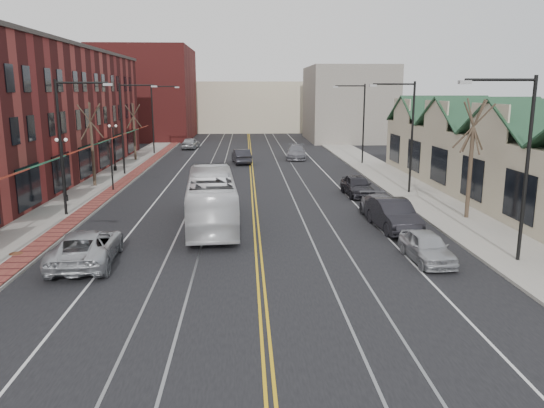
{
  "coord_description": "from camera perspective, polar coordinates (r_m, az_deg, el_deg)",
  "views": [
    {
      "loc": [
        -0.56,
        -15.95,
        7.53
      ],
      "look_at": [
        0.73,
        9.71,
        2.0
      ],
      "focal_mm": 35.0,
      "sensor_mm": 36.0,
      "label": 1
    }
  ],
  "objects": [
    {
      "name": "backdrop_right",
      "position": [
        82.45,
        8.15,
        10.62
      ],
      "size": [
        12.0,
        16.0,
        11.0
      ],
      "primitive_type": "cube",
      "color": "slate",
      "rests_on": "ground"
    },
    {
      "name": "streetlight_l_2",
      "position": [
        49.14,
        -15.37,
        8.8
      ],
      "size": [
        3.33,
        0.25,
        8.0
      ],
      "color": "black",
      "rests_on": "sidewalk_left"
    },
    {
      "name": "manhole_far",
      "position": [
        27.22,
        -25.85,
        -4.82
      ],
      "size": [
        0.6,
        0.6,
        0.02
      ],
      "primitive_type": "cylinder",
      "color": "#592D19",
      "rests_on": "sidewalk_left"
    },
    {
      "name": "lamppost_l_3",
      "position": [
        51.7,
        -16.63,
        5.73
      ],
      "size": [
        0.84,
        0.28,
        4.27
      ],
      "color": "black",
      "rests_on": "sidewalk_left"
    },
    {
      "name": "streetlight_r_0",
      "position": [
        24.95,
        24.98,
        5.26
      ],
      "size": [
        3.33,
        0.25,
        8.0
      ],
      "color": "black",
      "rests_on": "sidewalk_right"
    },
    {
      "name": "tree_right_mid",
      "position": [
        32.89,
        20.62,
        4.77
      ],
      "size": [
        1.9,
        1.46,
        6.93
      ],
      "color": "#382B21",
      "rests_on": "sidewalk_right"
    },
    {
      "name": "streetlight_l_1",
      "position": [
        33.72,
        -21.15,
        7.08
      ],
      "size": [
        3.33,
        0.25,
        8.0
      ],
      "color": "black",
      "rests_on": "sidewalk_left"
    },
    {
      "name": "streetlight_r_2",
      "position": [
        55.24,
        9.39,
        9.39
      ],
      "size": [
        3.33,
        0.25,
        8.0
      ],
      "color": "black",
      "rests_on": "sidewalk_right"
    },
    {
      "name": "sidewalk_right",
      "position": [
        38.8,
        16.08,
        0.59
      ],
      "size": [
        4.0,
        120.0,
        0.15
      ],
      "primitive_type": "cube",
      "color": "gray",
      "rests_on": "ground"
    },
    {
      "name": "parked_car_c",
      "position": [
        32.11,
        11.74,
        -0.42
      ],
      "size": [
        2.05,
        4.77,
        1.37
      ],
      "primitive_type": "imported",
      "rotation": [
        0.0,
        0.0,
        0.03
      ],
      "color": "slate",
      "rests_on": "ground"
    },
    {
      "name": "backdrop_left",
      "position": [
        87.32,
        -13.32,
        11.49
      ],
      "size": [
        14.0,
        18.0,
        14.0
      ],
      "primitive_type": "cube",
      "color": "maroon",
      "rests_on": "ground"
    },
    {
      "name": "building_left",
      "position": [
        46.78,
        -26.39,
        8.42
      ],
      "size": [
        10.0,
        50.0,
        11.0
      ],
      "primitive_type": "cube",
      "color": "maroon",
      "rests_on": "ground"
    },
    {
      "name": "backdrop_mid",
      "position": [
        100.99,
        -2.59,
        10.42
      ],
      "size": [
        22.0,
        14.0,
        9.0
      ],
      "primitive_type": "cube",
      "color": "#B7AD8D",
      "rests_on": "ground"
    },
    {
      "name": "tree_left_far",
      "position": [
        59.32,
        -14.61,
        7.65
      ],
      "size": [
        1.66,
        1.28,
        6.02
      ],
      "color": "#382B21",
      "rests_on": "sidewalk_left"
    },
    {
      "name": "sidewalk_left",
      "position": [
        38.45,
        -20.12,
        0.22
      ],
      "size": [
        4.0,
        120.0,
        0.15
      ],
      "primitive_type": "cube",
      "color": "gray",
      "rests_on": "ground"
    },
    {
      "name": "tree_left_near",
      "position": [
        43.8,
        -18.79,
        6.25
      ],
      "size": [
        1.78,
        1.37,
        6.48
      ],
      "color": "#382B21",
      "rests_on": "sidewalk_left"
    },
    {
      "name": "parked_suv",
      "position": [
        24.78,
        -19.34,
        -4.39
      ],
      "size": [
        2.95,
        5.72,
        1.54
      ],
      "primitive_type": "imported",
      "rotation": [
        0.0,
        0.0,
        3.21
      ],
      "color": "#AAADB1",
      "rests_on": "ground"
    },
    {
      "name": "parked_car_d",
      "position": [
        38.88,
        9.14,
        1.96
      ],
      "size": [
        1.98,
        4.52,
        1.51
      ],
      "primitive_type": "imported",
      "rotation": [
        0.0,
        0.0,
        0.04
      ],
      "color": "#232228",
      "rests_on": "ground"
    },
    {
      "name": "parked_car_a",
      "position": [
        24.72,
        16.33,
        -4.44
      ],
      "size": [
        1.77,
        4.06,
        1.36
      ],
      "primitive_type": "imported",
      "rotation": [
        0.0,
        0.0,
        0.04
      ],
      "color": "#A5A7AC",
      "rests_on": "ground"
    },
    {
      "name": "parked_car_b",
      "position": [
        29.8,
        12.9,
        -1.15
      ],
      "size": [
        2.12,
        5.17,
        1.67
      ],
      "primitive_type": "imported",
      "rotation": [
        0.0,
        0.0,
        0.07
      ],
      "color": "black",
      "rests_on": "ground"
    },
    {
      "name": "streetlight_r_1",
      "position": [
        39.76,
        14.25,
        8.17
      ],
      "size": [
        3.33,
        0.25,
        8.0
      ],
      "color": "black",
      "rests_on": "sidewalk_right"
    },
    {
      "name": "distant_car_right",
      "position": [
        59.36,
        2.61,
        5.6
      ],
      "size": [
        2.64,
        5.46,
        1.53
      ],
      "primitive_type": "imported",
      "rotation": [
        0.0,
        0.0,
        -0.1
      ],
      "color": "slate",
      "rests_on": "ground"
    },
    {
      "name": "distant_car_far",
      "position": [
        70.33,
        -8.74,
        6.49
      ],
      "size": [
        2.28,
        4.64,
        1.52
      ],
      "primitive_type": "imported",
      "rotation": [
        0.0,
        0.0,
        3.03
      ],
      "color": "#999C9F",
      "rests_on": "ground"
    },
    {
      "name": "distant_car_left",
      "position": [
        55.63,
        -3.32,
        5.14
      ],
      "size": [
        2.22,
        4.78,
        1.52
      ],
      "primitive_type": "imported",
      "rotation": [
        0.0,
        0.0,
        3.28
      ],
      "color": "#222127",
      "rests_on": "ground"
    },
    {
      "name": "building_right",
      "position": [
        40.79,
        24.28,
        3.71
      ],
      "size": [
        8.0,
        36.0,
        4.6
      ],
      "primitive_type": "cube",
      "color": "#B7AD8D",
      "rests_on": "ground"
    },
    {
      "name": "traffic_signal",
      "position": [
        41.52,
        -16.89,
        4.46
      ],
      "size": [
        0.18,
        0.15,
        3.8
      ],
      "color": "black",
      "rests_on": "sidewalk_left"
    },
    {
      "name": "lamppost_l_2",
      "position": [
        38.35,
        -21.49,
        3.32
      ],
      "size": [
        0.84,
        0.28,
        4.27
      ],
      "color": "black",
      "rests_on": "sidewalk_left"
    },
    {
      "name": "streetlight_l_3",
      "position": [
        64.85,
        -12.35,
        9.66
      ],
      "size": [
        3.33,
        0.25,
        8.0
      ],
      "color": "black",
      "rests_on": "sidewalk_left"
    },
    {
      "name": "ground",
      "position": [
        17.65,
        -0.8,
        -13.12
      ],
      "size": [
        160.0,
        160.0,
        0.0
      ],
      "primitive_type": "plane",
      "color": "black",
      "rests_on": "ground"
    },
    {
      "name": "transit_bus",
      "position": [
        30.08,
        -6.53,
        0.53
      ],
      "size": [
        3.3,
        11.01,
        3.03
      ],
      "primitive_type": "imported",
      "rotation": [
        0.0,
        0.0,
        3.21
      ],
      "color": "silver",
      "rests_on": "ground"
    }
  ]
}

